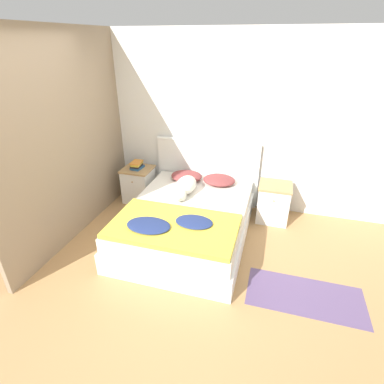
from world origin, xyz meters
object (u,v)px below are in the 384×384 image
at_px(nightstand_left, 139,184).
at_px(pillow_left, 187,176).
at_px(bed, 188,221).
at_px(nightstand_right, 273,202).
at_px(book_stack, 137,165).
at_px(dog, 185,187).
at_px(pillow_right, 219,180).

relative_size(nightstand_left, pillow_left, 1.19).
bearing_deg(bed, nightstand_left, 144.64).
bearing_deg(nightstand_right, book_stack, -179.88).
height_order(nightstand_right, book_stack, book_stack).
height_order(nightstand_left, pillow_left, pillow_left).
distance_m(nightstand_right, pillow_left, 1.34).
relative_size(bed, nightstand_right, 3.59).
bearing_deg(bed, nightstand_right, 35.36).
xyz_separation_m(dog, book_stack, (-0.93, 0.42, 0.05)).
xyz_separation_m(bed, pillow_left, (-0.25, 0.77, 0.30)).
relative_size(nightstand_left, nightstand_right, 1.00).
distance_m(nightstand_right, pillow_right, 0.85).
distance_m(pillow_left, pillow_right, 0.51).
distance_m(pillow_right, book_stack, 1.32).
bearing_deg(book_stack, nightstand_right, 0.12).
xyz_separation_m(pillow_left, dog, (0.12, -0.44, 0.04)).
relative_size(bed, dog, 2.96).
bearing_deg(pillow_left, pillow_right, 0.00).
relative_size(nightstand_left, pillow_right, 1.19).
bearing_deg(bed, book_stack, 144.81).
xyz_separation_m(nightstand_right, pillow_left, (-1.32, 0.01, 0.25)).
bearing_deg(nightstand_left, dog, -24.64).
distance_m(nightstand_right, book_stack, 2.16).
height_order(dog, book_stack, dog).
bearing_deg(pillow_left, book_stack, -179.08).
bearing_deg(nightstand_right, bed, -144.64).
xyz_separation_m(nightstand_left, nightstand_right, (2.14, 0.00, 0.00)).
relative_size(bed, nightstand_left, 3.59).
distance_m(nightstand_left, book_stack, 0.34).
bearing_deg(pillow_left, nightstand_left, -179.40).
distance_m(nightstand_left, pillow_left, 0.85).
relative_size(bed, book_stack, 8.53).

